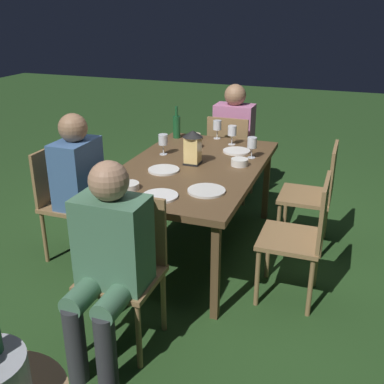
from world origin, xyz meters
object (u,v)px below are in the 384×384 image
object	(u,v)px
chair_head_far	(127,264)
bowl_dip	(194,136)
person_in_blue	(86,182)
chair_side_right_a	(315,191)
plate_b	(237,151)
chair_side_right_b	(302,234)
person_in_pink	(235,134)
green_bottle_on_table	(177,126)
bowl_bread	(240,162)
wine_glass_c	(252,144)
bowl_olives	(193,144)
wine_glass_b	(217,126)
wine_glass_d	(232,132)
chair_side_left_b	(65,197)
plate_c	(164,170)
bowl_salad	(128,186)
lantern_centerpiece	(193,145)
plate_a	(206,191)
plate_d	(160,196)
dining_table	(192,172)
person_in_green	(108,257)
wine_glass_a	(163,141)

from	to	relation	value
chair_head_far	bowl_dip	size ratio (longest dim) A/B	7.27
person_in_blue	chair_side_right_a	bearing A→B (deg)	115.74
chair_side_right_a	plate_b	bearing A→B (deg)	-96.07
bowl_dip	chair_side_right_b	bearing A→B (deg)	46.18
person_in_pink	chair_head_far	bearing A→B (deg)	-0.00
green_bottle_on_table	bowl_bread	size ratio (longest dim) A/B	2.22
wine_glass_c	bowl_olives	world-z (taller)	wine_glass_c
green_bottle_on_table	wine_glass_b	world-z (taller)	green_bottle_on_table
bowl_bread	bowl_dip	distance (m)	0.80
green_bottle_on_table	wine_glass_d	bearing A→B (deg)	85.30
chair_side_left_b	green_bottle_on_table	bearing A→B (deg)	155.28
wine_glass_b	chair_side_right_a	bearing A→B (deg)	66.54
wine_glass_c	bowl_bread	size ratio (longest dim) A/B	1.30
chair_side_right_b	plate_b	xyz separation A→B (m)	(-0.84, -0.67, 0.24)
plate_c	bowl_dip	size ratio (longest dim) A/B	1.94
green_bottle_on_table	bowl_salad	xyz separation A→B (m)	(1.28, 0.16, -0.09)
chair_head_far	chair_side_right_b	bearing A→B (deg)	128.70
chair_side_right_b	chair_head_far	xyz separation A→B (m)	(0.72, -0.90, 0.00)
plate_b	bowl_olives	bearing A→B (deg)	-92.53
lantern_centerpiece	plate_a	world-z (taller)	lantern_centerpiece
plate_d	bowl_bread	bearing A→B (deg)	157.29
plate_c	bowl_bread	size ratio (longest dim) A/B	1.78
person_in_pink	plate_c	distance (m)	1.49
wine_glass_b	plate_d	distance (m)	1.44
dining_table	bowl_olives	distance (m)	0.51
chair_side_right_b	person_in_pink	size ratio (longest dim) A/B	0.76
chair_side_right_b	lantern_centerpiece	distance (m)	1.08
dining_table	wine_glass_c	size ratio (longest dim) A/B	10.17
bowl_olives	chair_side_right_a	bearing A→B (deg)	85.23
plate_a	plate_d	bearing A→B (deg)	-53.73
chair_side_right_a	wine_glass_c	xyz separation A→B (m)	(0.04, -0.52, 0.35)
plate_a	person_in_blue	bearing A→B (deg)	-94.26
lantern_centerpiece	bowl_dip	xyz separation A→B (m)	(-0.65, -0.22, -0.12)
chair_side_left_b	wine_glass_d	world-z (taller)	wine_glass_d
wine_glass_c	bowl_bread	bearing A→B (deg)	-11.30
plate_b	bowl_dip	xyz separation A→B (m)	(-0.24, -0.46, 0.02)
person_in_blue	plate_c	xyz separation A→B (m)	(-0.21, 0.55, 0.09)
chair_head_far	bowl_olives	bearing A→B (deg)	-174.24
wine_glass_d	bowl_olives	bearing A→B (deg)	-58.67
green_bottle_on_table	plate_c	xyz separation A→B (m)	(0.88, 0.24, -0.10)
chair_side_right_a	lantern_centerpiece	xyz separation A→B (m)	(0.34, -0.91, 0.38)
person_in_blue	chair_head_far	world-z (taller)	person_in_blue
person_in_green	plate_b	size ratio (longest dim) A/B	5.06
person_in_pink	chair_side_right_b	bearing A→B (deg)	28.04
plate_d	bowl_salad	size ratio (longest dim) A/B	1.61
wine_glass_b	plate_b	bearing A→B (deg)	38.93
chair_head_far	bowl_dip	distance (m)	1.84
plate_c	bowl_bread	distance (m)	0.59
wine_glass_a	plate_d	world-z (taller)	wine_glass_a
green_bottle_on_table	wine_glass_d	size ratio (longest dim) A/B	1.72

